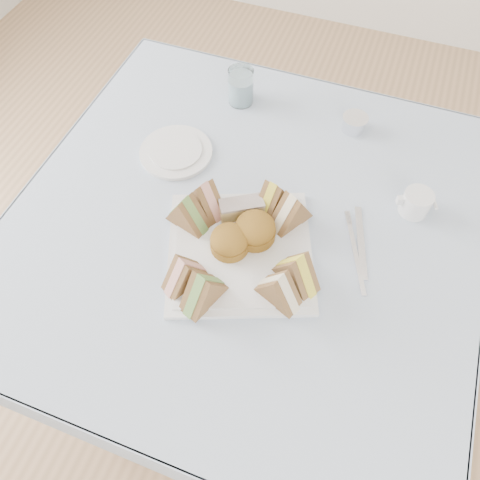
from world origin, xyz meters
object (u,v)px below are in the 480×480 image
(water_glass, at_px, (241,86))
(creamer_jug, at_px, (416,203))
(table, at_px, (245,294))
(serving_plate, at_px, (240,251))

(water_glass, relative_size, creamer_jug, 1.50)
(table, height_order, water_glass, water_glass)
(table, relative_size, serving_plate, 3.02)
(creamer_jug, bearing_deg, table, -177.74)
(table, distance_m, serving_plate, 0.39)
(table, xyz_separation_m, water_glass, (-0.14, 0.35, 0.42))
(table, bearing_deg, water_glass, 112.15)
(serving_plate, relative_size, creamer_jug, 4.66)
(table, bearing_deg, serving_plate, -78.70)
(table, bearing_deg, creamer_jug, 23.64)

